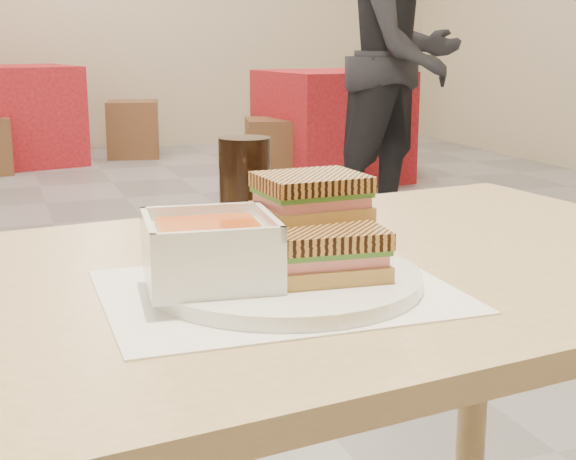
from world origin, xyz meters
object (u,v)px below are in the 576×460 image
object	(u,v)px
soup_bowl	(210,253)
bg_table_1	(332,126)
panini_lower	(324,251)
bg_chair_1l	(277,152)
bg_table_2	(17,115)
bg_chair_1r	(388,148)
bg_chair_2r	(133,129)
patron_b	(408,57)
main_table	(291,356)
cola_glass	(245,193)
plate	(285,279)

from	to	relation	value
soup_bowl	bg_table_1	xyz separation A→B (m)	(2.10, 4.69, -0.41)
panini_lower	bg_chair_1l	bearing A→B (deg)	71.68
bg_table_2	bg_chair_1r	world-z (taller)	bg_table_2
panini_lower	bg_chair_2r	bearing A→B (deg)	82.70
bg_table_2	bg_chair_1l	bearing A→B (deg)	-44.82
patron_b	bg_chair_1l	bearing A→B (deg)	104.60
soup_bowl	bg_table_2	world-z (taller)	soup_bowl
main_table	bg_table_1	xyz separation A→B (m)	(1.98, 4.61, -0.24)
bg_chair_1l	bg_chair_1r	distance (m)	0.95
bg_chair_1r	bg_chair_2r	distance (m)	2.29
main_table	bg_chair_1r	size ratio (longest dim) A/B	2.85
soup_bowl	patron_b	world-z (taller)	patron_b
cola_glass	bg_chair_2r	xyz separation A→B (m)	(0.84, 6.15, -0.58)
soup_bowl	bg_chair_1l	xyz separation A→B (m)	(1.65, 4.61, -0.57)
main_table	plate	xyz separation A→B (m)	(-0.03, -0.08, 0.12)
panini_lower	patron_b	bearing A→B (deg)	60.93
panini_lower	bg_chair_2r	distance (m)	6.45
bg_chair_2r	patron_b	xyz separation A→B (m)	(1.05, -3.01, 0.67)
main_table	bg_chair_2r	size ratio (longest dim) A/B	2.52
plate	patron_b	size ratio (longest dim) A/B	0.16
bg_chair_1l	bg_chair_2r	bearing A→B (deg)	112.40
main_table	patron_b	size ratio (longest dim) A/B	0.70
panini_lower	bg_table_2	distance (m)	6.30
bg_chair_1l	soup_bowl	bearing A→B (deg)	-109.73
main_table	bg_chair_1r	distance (m)	5.31
plate	bg_chair_2r	size ratio (longest dim) A/B	0.59
plate	bg_chair_2r	distance (m)	6.42
panini_lower	bg_table_1	size ratio (longest dim) A/B	0.13
bg_table_2	patron_b	distance (m)	3.59
bg_chair_1l	panini_lower	bearing A→B (deg)	-108.32
bg_chair_1l	bg_chair_1r	size ratio (longest dim) A/B	1.10
bg_chair_2r	main_table	bearing A→B (deg)	-97.42
bg_table_2	bg_chair_1r	bearing A→B (deg)	-29.93
bg_table_1	patron_b	xyz separation A→B (m)	(-0.12, -1.36, 0.52)
panini_lower	bg_chair_1r	xyz separation A→B (m)	(2.47, 4.79, -0.59)
main_table	bg_chair_1r	xyz separation A→B (m)	(2.47, 4.68, -0.43)
cola_glass	bg_chair_2r	size ratio (longest dim) A/B	0.28
patron_b	panini_lower	bearing A→B (deg)	-119.07
main_table	bg_chair_1l	size ratio (longest dim) A/B	2.59
plate	panini_lower	xyz separation A→B (m)	(0.04, -0.03, 0.03)
bg_table_2	bg_chair_1l	xyz separation A→B (m)	(1.67, -1.66, -0.16)
cola_glass	bg_table_1	xyz separation A→B (m)	(2.01, 4.50, -0.43)
cola_glass	plate	bearing A→B (deg)	-93.80
main_table	cola_glass	distance (m)	0.22
bg_chair_1r	patron_b	distance (m)	1.71
plate	bg_chair_1r	distance (m)	5.41
soup_bowl	bg_table_2	xyz separation A→B (m)	(-0.01, 6.27, -0.40)
main_table	panini_lower	world-z (taller)	panini_lower
main_table	patron_b	world-z (taller)	patron_b
soup_bowl	panini_lower	distance (m)	0.12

